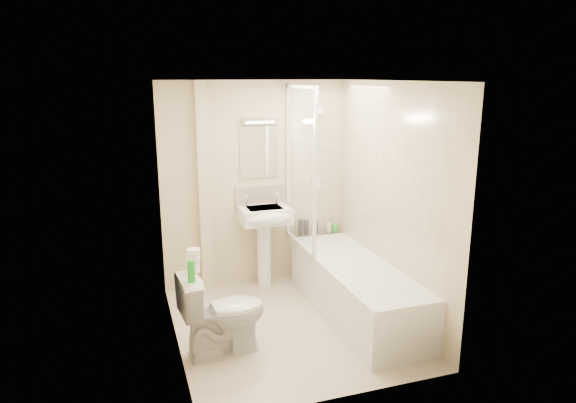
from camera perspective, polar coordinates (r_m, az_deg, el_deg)
name	(u,v)px	position (r m, az deg, el deg)	size (l,w,h in m)	color
floor	(289,325)	(5.31, 0.10, -13.61)	(2.50, 2.50, 0.00)	beige
wall_back	(255,184)	(6.04, -3.66, 1.90)	(2.20, 0.02, 2.40)	beige
wall_left	(171,220)	(4.66, -12.85, -2.06)	(0.02, 2.50, 2.40)	beige
wall_right	(391,202)	(5.32, 11.42, -0.01)	(0.02, 2.50, 2.40)	beige
ceiling	(289,81)	(4.71, 0.11, 13.26)	(2.20, 2.50, 0.02)	white
tile_back	(315,162)	(6.22, 3.06, 4.36)	(0.70, 0.01, 1.75)	beige
tile_right	(390,179)	(5.29, 11.24, 2.43)	(0.01, 2.10, 1.75)	beige
pipe_boxing	(203,189)	(5.86, -9.37, 1.36)	(0.12, 0.12, 2.40)	beige
splashback	(260,198)	(6.08, -3.15, 0.34)	(0.60, 0.01, 0.30)	beige
mirror	(259,152)	(5.98, -3.22, 5.47)	(0.46, 0.01, 0.60)	white
strip_light	(259,120)	(5.91, -3.21, 8.99)	(0.42, 0.07, 0.07)	silver
bathtub	(356,288)	(5.48, 7.55, -9.50)	(0.70, 2.10, 0.55)	white
shower_screen	(300,168)	(5.69, 1.38, 3.73)	(0.04, 0.92, 1.80)	white
shower_fixture	(317,153)	(6.16, 3.21, 5.40)	(0.10, 0.16, 0.99)	white
pedestal_sink	(265,224)	(5.94, -2.54, -2.55)	(0.57, 0.51, 1.10)	white
bottle_black_a	(301,227)	(6.25, 1.40, -2.90)	(0.06, 0.06, 0.20)	black
bottle_black_b	(306,227)	(6.27, 2.02, -2.88)	(0.06, 0.06, 0.18)	black
bottle_blue	(316,228)	(6.33, 3.14, -2.97)	(0.04, 0.04, 0.14)	navy
bottle_white_b	(329,227)	(6.39, 4.58, -2.89)	(0.06, 0.06, 0.12)	silver
bottle_green	(335,228)	(6.43, 5.23, -2.96)	(0.07, 0.07, 0.09)	green
toilet	(223,313)	(4.73, -7.25, -12.16)	(0.79, 0.50, 0.77)	white
toilet_roll_lower	(193,266)	(4.61, -10.50, -7.02)	(0.11, 0.11, 0.11)	white
toilet_roll_upper	(193,255)	(4.55, -10.47, -5.83)	(0.11, 0.11, 0.10)	white
green_bottle	(191,271)	(4.38, -10.71, -7.60)	(0.06, 0.06, 0.19)	green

